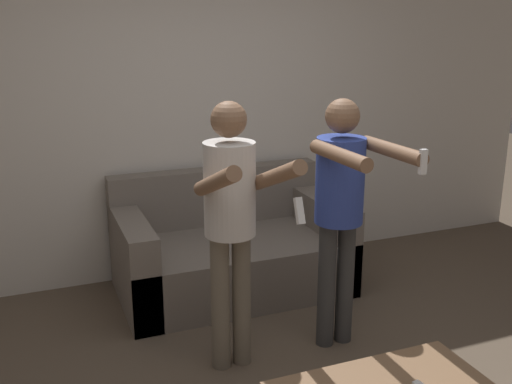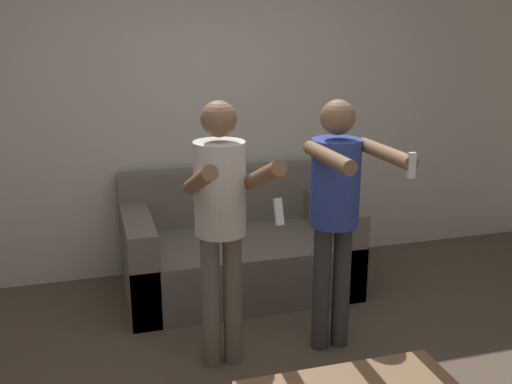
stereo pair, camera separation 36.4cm
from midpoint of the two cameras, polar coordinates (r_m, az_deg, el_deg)
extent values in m
cube|color=silver|center=(4.75, -8.19, 8.13)|extent=(6.40, 0.06, 2.70)
cube|color=slate|center=(4.58, -4.53, -6.93)|extent=(1.69, 0.95, 0.42)
cube|color=slate|center=(4.79, -6.05, -0.39)|extent=(1.69, 0.16, 0.45)
cube|color=slate|center=(4.39, -13.94, -6.67)|extent=(0.20, 0.95, 0.67)
cube|color=slate|center=(4.78, 4.00, -4.29)|extent=(0.20, 0.95, 0.67)
cylinder|color=#6B6051|center=(3.55, -6.40, -10.50)|extent=(0.11, 0.11, 0.83)
cylinder|color=#6B6051|center=(3.58, -4.35, -10.19)|extent=(0.11, 0.11, 0.83)
cylinder|color=silver|center=(3.32, -5.67, 0.22)|extent=(0.29, 0.29, 0.53)
sphere|color=brown|center=(3.23, -5.87, 6.87)|extent=(0.20, 0.20, 0.20)
cylinder|color=brown|center=(2.99, -7.33, 0.91)|extent=(0.08, 0.58, 0.29)
cylinder|color=brown|center=(3.08, -1.37, 1.51)|extent=(0.08, 0.58, 0.29)
cube|color=white|center=(2.87, 0.54, -1.85)|extent=(0.04, 0.07, 0.13)
cylinder|color=#383838|center=(3.77, 3.96, -8.90)|extent=(0.11, 0.11, 0.81)
cylinder|color=#383838|center=(3.82, 5.76, -8.56)|extent=(0.11, 0.11, 0.81)
cylinder|color=#2D429E|center=(3.57, 5.12, 1.04)|extent=(0.29, 0.29, 0.52)
sphere|color=brown|center=(3.49, 5.28, 7.20)|extent=(0.20, 0.20, 0.20)
cylinder|color=brown|center=(3.20, 4.75, 3.48)|extent=(0.08, 0.55, 0.09)
cylinder|color=brown|center=(3.36, 9.86, 3.90)|extent=(0.08, 0.55, 0.09)
cube|color=white|center=(3.14, 12.45, 2.80)|extent=(0.04, 0.03, 0.13)
cylinder|color=#846042|center=(3.36, 13.48, -17.22)|extent=(0.04, 0.04, 0.35)
camera|label=1|loc=(0.18, -92.67, -0.77)|focal=42.00mm
camera|label=2|loc=(0.18, 87.33, 0.77)|focal=42.00mm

